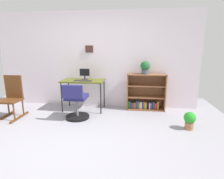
{
  "coord_description": "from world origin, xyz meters",
  "views": [
    {
      "loc": [
        0.97,
        -2.53,
        1.54
      ],
      "look_at": [
        0.51,
        1.39,
        0.61
      ],
      "focal_mm": 29.17,
      "sensor_mm": 36.0,
      "label": 1
    }
  ],
  "objects": [
    {
      "name": "keyboard",
      "position": [
        -0.21,
        1.61,
        0.76
      ],
      "size": [
        0.42,
        0.13,
        0.02
      ],
      "primitive_type": "cube",
      "color": "#302E34",
      "rests_on": "desk"
    },
    {
      "name": "monitor",
      "position": [
        -0.22,
        1.81,
        0.89
      ],
      "size": [
        0.24,
        0.15,
        0.27
      ],
      "color": "#262628",
      "rests_on": "desk"
    },
    {
      "name": "desk",
      "position": [
        -0.23,
        1.72,
        0.69
      ],
      "size": [
        1.03,
        0.57,
        0.76
      ],
      "color": "#51541B",
      "rests_on": "ground_plane"
    },
    {
      "name": "bookshelf_low",
      "position": [
        1.29,
        1.96,
        0.4
      ],
      "size": [
        0.93,
        0.3,
        0.9
      ],
      "color": "brown",
      "rests_on": "ground_plane"
    },
    {
      "name": "potted_plant_on_shelf",
      "position": [
        1.25,
        1.9,
        1.07
      ],
      "size": [
        0.23,
        0.23,
        0.31
      ],
      "color": "#474C51",
      "rests_on": "bookshelf_low"
    },
    {
      "name": "ground_plane",
      "position": [
        0.0,
        0.0,
        0.0
      ],
      "size": [
        6.24,
        6.24,
        0.0
      ],
      "primitive_type": "plane",
      "color": "#94919B"
    },
    {
      "name": "office_chair",
      "position": [
        -0.23,
        1.11,
        0.35
      ],
      "size": [
        0.52,
        0.55,
        0.79
      ],
      "color": "black",
      "rests_on": "ground_plane"
    },
    {
      "name": "wall_back",
      "position": [
        -0.0,
        2.15,
        1.21
      ],
      "size": [
        5.2,
        0.12,
        2.42
      ],
      "color": "silver",
      "rests_on": "ground_plane"
    },
    {
      "name": "potted_plant_floor",
      "position": [
        2.06,
        0.86,
        0.19
      ],
      "size": [
        0.22,
        0.22,
        0.35
      ],
      "color": "#9E6642",
      "rests_on": "ground_plane"
    },
    {
      "name": "rocking_chair",
      "position": [
        -1.68,
        1.07,
        0.47
      ],
      "size": [
        0.42,
        0.64,
        0.93
      ],
      "color": "#573015",
      "rests_on": "ground_plane"
    }
  ]
}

